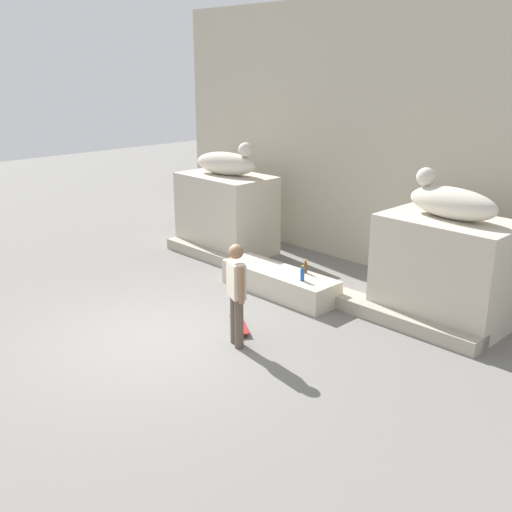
{
  "coord_description": "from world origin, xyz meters",
  "views": [
    {
      "loc": [
        7.37,
        -5.01,
        4.26
      ],
      "look_at": [
        0.43,
        1.73,
        1.1
      ],
      "focal_mm": 41.56,
      "sensor_mm": 36.0,
      "label": 1
    }
  ],
  "objects_px": {
    "statue_reclining_left": "(227,163)",
    "bottle_blue": "(302,274)",
    "statue_reclining_right": "(451,201)",
    "bottle_brown": "(305,267)",
    "skater": "(236,291)",
    "skateboard": "(240,325)"
  },
  "relations": [
    {
      "from": "statue_reclining_left",
      "to": "bottle_blue",
      "type": "distance_m",
      "value": 3.98
    },
    {
      "from": "statue_reclining_right",
      "to": "bottle_brown",
      "type": "height_order",
      "value": "statue_reclining_right"
    },
    {
      "from": "skater",
      "to": "bottle_brown",
      "type": "bearing_deg",
      "value": -52.74
    },
    {
      "from": "statue_reclining_right",
      "to": "skateboard",
      "type": "bearing_deg",
      "value": 56.92
    },
    {
      "from": "statue_reclining_left",
      "to": "skater",
      "type": "relative_size",
      "value": 1.01
    },
    {
      "from": "statue_reclining_right",
      "to": "skater",
      "type": "relative_size",
      "value": 0.98
    },
    {
      "from": "statue_reclining_left",
      "to": "bottle_blue",
      "type": "bearing_deg",
      "value": -31.89
    },
    {
      "from": "statue_reclining_right",
      "to": "bottle_blue",
      "type": "height_order",
      "value": "statue_reclining_right"
    },
    {
      "from": "statue_reclining_left",
      "to": "skateboard",
      "type": "height_order",
      "value": "statue_reclining_left"
    },
    {
      "from": "bottle_blue",
      "to": "statue_reclining_left",
      "type": "bearing_deg",
      "value": 160.0
    },
    {
      "from": "skater",
      "to": "skateboard",
      "type": "bearing_deg",
      "value": -24.0
    },
    {
      "from": "bottle_brown",
      "to": "statue_reclining_right",
      "type": "bearing_deg",
      "value": 20.97
    },
    {
      "from": "skateboard",
      "to": "bottle_blue",
      "type": "distance_m",
      "value": 1.61
    },
    {
      "from": "bottle_blue",
      "to": "skateboard",
      "type": "bearing_deg",
      "value": -91.96
    },
    {
      "from": "statue_reclining_left",
      "to": "bottle_brown",
      "type": "bearing_deg",
      "value": -27.46
    },
    {
      "from": "skater",
      "to": "bottle_brown",
      "type": "relative_size",
      "value": 6.2
    },
    {
      "from": "statue_reclining_right",
      "to": "bottle_blue",
      "type": "bearing_deg",
      "value": 35.62
    },
    {
      "from": "statue_reclining_left",
      "to": "skater",
      "type": "xyz_separation_m",
      "value": [
        3.84,
        -3.22,
        -1.18
      ]
    },
    {
      "from": "skater",
      "to": "bottle_blue",
      "type": "height_order",
      "value": "skater"
    },
    {
      "from": "skateboard",
      "to": "bottle_blue",
      "type": "relative_size",
      "value": 2.69
    },
    {
      "from": "statue_reclining_right",
      "to": "bottle_brown",
      "type": "bearing_deg",
      "value": 25.57
    },
    {
      "from": "statue_reclining_right",
      "to": "skater",
      "type": "height_order",
      "value": "statue_reclining_right"
    }
  ]
}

